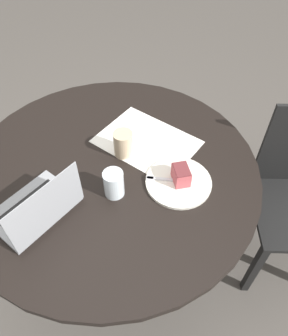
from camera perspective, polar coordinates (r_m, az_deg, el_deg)
ground_plane at (r=1.94m, az=-4.10°, el=-14.18°), size 12.00×12.00×0.00m
dining_table at (r=1.44m, az=-5.35°, el=-3.32°), size 1.21×1.21×0.73m
paper_document at (r=1.43m, az=0.49°, el=4.59°), size 0.50×0.45×0.00m
plate at (r=1.28m, az=6.03°, el=-2.43°), size 0.26×0.26×0.01m
cake_slice at (r=1.25m, az=6.47°, el=-1.19°), size 0.08×0.10×0.07m
fork at (r=1.27m, az=3.45°, el=-1.95°), size 0.17×0.03×0.00m
coffee_glass at (r=1.35m, az=-3.61°, el=4.22°), size 0.08×0.08×0.11m
water_glass at (r=1.21m, az=-5.29°, el=-2.72°), size 0.08×0.08×0.11m
laptop at (r=1.22m, az=-18.13°, el=-6.67°), size 0.33×0.36×0.21m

